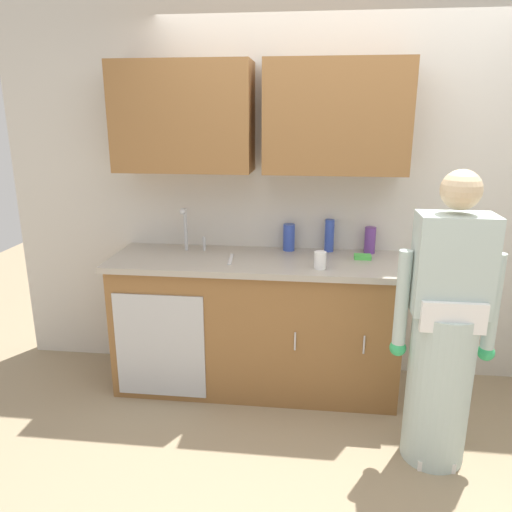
# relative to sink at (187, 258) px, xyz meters

# --- Properties ---
(ground_plane) EXTENTS (9.00, 9.00, 0.00)m
(ground_plane) POSITION_rel_sink_xyz_m (1.03, -0.71, -0.93)
(ground_plane) COLOR #998466
(kitchen_wall_with_uppers) EXTENTS (4.80, 0.44, 2.70)m
(kitchen_wall_with_uppers) POSITION_rel_sink_xyz_m (0.89, 0.29, 0.55)
(kitchen_wall_with_uppers) COLOR beige
(kitchen_wall_with_uppers) RESTS_ON ground
(counter_cabinet) EXTENTS (1.90, 0.62, 0.90)m
(counter_cabinet) POSITION_rel_sink_xyz_m (0.47, -0.01, -0.48)
(counter_cabinet) COLOR brown
(counter_cabinet) RESTS_ON ground
(countertop) EXTENTS (1.96, 0.66, 0.04)m
(countertop) POSITION_rel_sink_xyz_m (0.48, -0.01, -0.01)
(countertop) COLOR #A8A093
(countertop) RESTS_ON counter_cabinet
(sink) EXTENTS (0.50, 0.36, 0.35)m
(sink) POSITION_rel_sink_xyz_m (0.00, 0.00, 0.00)
(sink) COLOR #B7BABF
(sink) RESTS_ON counter_cabinet
(person_at_sink) EXTENTS (0.55, 0.34, 1.62)m
(person_at_sink) POSITION_rel_sink_xyz_m (1.56, -0.67, -0.23)
(person_at_sink) COLOR white
(person_at_sink) RESTS_ON ground
(bottle_water_short) EXTENTS (0.06, 0.06, 0.23)m
(bottle_water_short) POSITION_rel_sink_xyz_m (0.97, 0.23, 0.13)
(bottle_water_short) COLOR #334CB2
(bottle_water_short) RESTS_ON countertop
(bottle_dish_liquid) EXTENTS (0.08, 0.08, 0.19)m
(bottle_dish_liquid) POSITION_rel_sink_xyz_m (0.68, 0.22, 0.11)
(bottle_dish_liquid) COLOR #334CB2
(bottle_dish_liquid) RESTS_ON countertop
(bottle_water_tall) EXTENTS (0.08, 0.08, 0.18)m
(bottle_water_tall) POSITION_rel_sink_xyz_m (1.25, 0.22, 0.11)
(bottle_water_tall) COLOR #66388C
(bottle_water_tall) RESTS_ON countertop
(cup_by_sink) EXTENTS (0.08, 0.08, 0.11)m
(cup_by_sink) POSITION_rel_sink_xyz_m (0.90, -0.18, 0.07)
(cup_by_sink) COLOR white
(cup_by_sink) RESTS_ON countertop
(knife_on_counter) EXTENTS (0.04, 0.24, 0.01)m
(knife_on_counter) POSITION_rel_sink_xyz_m (0.31, -0.06, 0.02)
(knife_on_counter) COLOR silver
(knife_on_counter) RESTS_ON countertop
(sponge) EXTENTS (0.11, 0.07, 0.03)m
(sponge) POSITION_rel_sink_xyz_m (1.19, 0.06, 0.03)
(sponge) COLOR #4CBF4C
(sponge) RESTS_ON countertop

